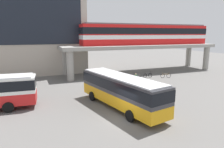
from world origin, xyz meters
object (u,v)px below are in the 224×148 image
bicycle_blue (118,78)px  bicycle_orange (120,76)px  pedestrian_at_kerb (136,79)px  train (148,34)px  bicycle_silver (137,78)px  bicycle_brown (166,76)px  bicycle_green (99,79)px  bus_main (121,88)px  bicycle_black (148,75)px  station_building (20,18)px

bicycle_blue → bicycle_orange: 1.60m
bicycle_orange → pedestrian_at_kerb: size_ratio=1.04×
train → bicycle_silver: train is taller
bicycle_brown → train: bearing=87.9°
bicycle_blue → pedestrian_at_kerb: pedestrian_at_kerb is taller
bicycle_green → bus_main: bearing=-98.2°
bicycle_silver → bicycle_green: (-5.63, 1.83, 0.00)m
bicycle_blue → bicycle_brown: bearing=-7.9°
bicycle_green → bicycle_black: same height
bicycle_green → bicycle_orange: bearing=12.1°
bicycle_brown → bicycle_green: 11.20m
bicycle_orange → pedestrian_at_kerb: 4.79m
train → pedestrian_at_kerb: size_ratio=15.61×
train → bicycle_orange: size_ratio=14.94×
station_building → bicycle_orange: (14.80, -13.51, -9.72)m
train → pedestrian_at_kerb: train is taller
train → bicycle_blue: bearing=-148.0°
bicycle_black → pedestrian_at_kerb: size_ratio=1.08×
station_building → bicycle_black: (19.38, -14.73, -9.72)m
pedestrian_at_kerb → train: bearing=50.8°
station_building → bicycle_brown: 28.94m
bicycle_brown → bicycle_orange: (-7.30, 2.45, 0.00)m
bicycle_silver → bicycle_black: 3.07m
bicycle_black → station_building: bearing=142.8°
train → bicycle_orange: 10.89m
train → bicycle_green: train is taller
bicycle_silver → pedestrian_at_kerb: size_ratio=1.05×
bicycle_orange → bicycle_black: (4.58, -1.22, 0.00)m
station_building → train: station_building is taller
bicycle_silver → bicycle_blue: same height
bicycle_blue → bicycle_orange: (0.91, 1.31, 0.00)m
station_building → bicycle_blue: (13.89, -14.81, -9.72)m
station_building → bicycle_silver: (16.66, -16.14, -9.72)m
bicycle_black → bicycle_brown: bearing=-24.3°
bicycle_brown → bicycle_green: (-11.08, 1.64, 0.00)m
station_building → train: 24.47m
bicycle_brown → bicycle_green: bearing=171.6°
station_building → bicycle_brown: bearing=-35.8°
train → pedestrian_at_kerb: 12.94m
bicycle_silver → train: bearing=49.3°
bicycle_green → bicycle_blue: bearing=-10.0°
pedestrian_at_kerb → bicycle_silver: bearing=55.8°
bicycle_silver → bicycle_blue: size_ratio=0.97×
station_building → pedestrian_at_kerb: bearing=-50.2°
station_building → bus_main: station_building is taller
pedestrian_at_kerb → bicycle_brown: bearing=18.5°
train → bicycle_blue: (-8.46, -5.28, -6.78)m
pedestrian_at_kerb → bus_main: bearing=-126.9°
train → bicycle_silver: size_ratio=14.88×
bicycle_green → bicycle_orange: (3.77, 0.81, 0.00)m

